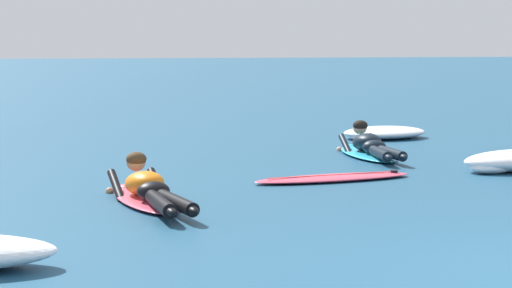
% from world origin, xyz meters
% --- Properties ---
extents(ground_plane, '(120.00, 120.00, 0.00)m').
position_xyz_m(ground_plane, '(0.00, 10.00, 0.00)').
color(ground_plane, navy).
extents(surfer_near, '(0.85, 2.52, 0.54)m').
position_xyz_m(surfer_near, '(-2.91, 4.03, 0.14)').
color(surfer_near, '#E54C66').
rests_on(surfer_near, ground).
extents(surfer_far, '(0.61, 2.43, 0.53)m').
position_xyz_m(surfer_far, '(0.51, 7.69, 0.14)').
color(surfer_far, '#2DB2D1').
rests_on(surfer_far, ground).
extents(drifting_surfboard, '(2.10, 0.94, 0.16)m').
position_xyz_m(drifting_surfboard, '(-0.58, 5.43, 0.03)').
color(drifting_surfboard, '#E54C66').
rests_on(drifting_surfboard, ground).
extents(whitewater_back, '(1.75, 1.48, 0.20)m').
position_xyz_m(whitewater_back, '(1.51, 10.26, 0.09)').
color(whitewater_back, white).
rests_on(whitewater_back, ground).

